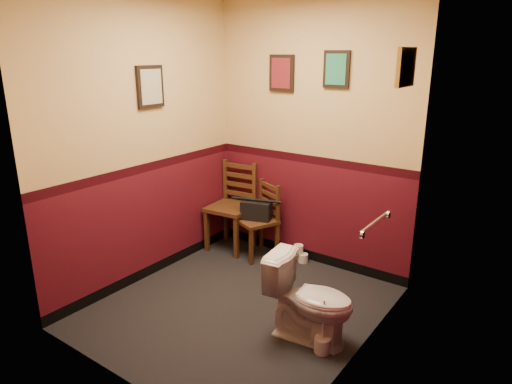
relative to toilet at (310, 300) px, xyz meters
The scene contains 16 objects.
floor 0.80m from the toilet, behind, with size 2.20×2.40×0.00m, color black.
wall_back 1.76m from the toilet, 120.10° to the left, with size 2.20×2.70×0.00m, color #4F0F1B.
wall_front 1.70m from the toilet, 121.88° to the right, with size 2.20×2.70×0.00m, color #4F0F1B.
wall_left 2.08m from the toilet, behind, with size 2.40×2.70×0.00m, color #4F0F1B.
wall_right 1.08m from the toilet, ahead, with size 2.40×2.70×0.00m, color #4F0F1B.
grab_bar 0.77m from the toilet, 39.90° to the left, with size 0.05×0.56×0.06m.
framed_print_back_a 2.29m from the toilet, 131.21° to the left, with size 0.28×0.04×0.36m.
framed_print_back_b 2.12m from the toilet, 111.04° to the left, with size 0.26×0.04×0.34m.
framed_print_left 2.36m from the toilet, behind, with size 0.04×0.30×0.38m.
framed_print_right 1.87m from the toilet, 60.76° to the left, with size 0.04×0.34×0.28m.
toilet is the anchor object (origin of this frame).
toilet_brush 0.33m from the toilet, 30.14° to the right, with size 0.12×0.12×0.44m.
chair_left 1.89m from the toilet, 146.71° to the left, with size 0.50×0.50×0.98m.
chair_right 1.59m from the toilet, 139.47° to the left, with size 0.50×0.50×0.82m.
handbag 1.59m from the toilet, 140.75° to the left, with size 0.35×0.25×0.23m.
tp_stack 1.41m from the toilet, 123.85° to the left, with size 0.21×0.11×0.19m.
Camera 1 is at (2.18, -2.80, 2.16)m, focal length 32.00 mm.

